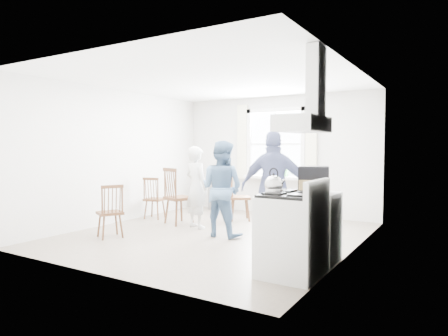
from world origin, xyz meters
TOP-DOWN VIEW (x-y plane):
  - room_shell at (0.00, 0.00)m, footprint 4.62×5.12m
  - window_assembly at (0.00, 2.45)m, footprint 1.88×0.24m
  - range_hood at (2.07, -1.35)m, footprint 0.45×0.76m
  - shelf_unit at (-1.40, 2.33)m, footprint 0.40×0.30m
  - gas_stove at (1.91, -1.35)m, footprint 0.68×0.76m
  - kettle at (1.72, -1.46)m, footprint 0.21×0.21m
  - low_cabinet at (1.98, -0.65)m, footprint 0.50×0.55m
  - stereo_stack at (1.94, -0.71)m, footprint 0.46×0.44m
  - cardboard_box at (1.95, -0.83)m, footprint 0.28×0.21m
  - windsor_chair_a at (-1.88, 0.54)m, footprint 0.43×0.43m
  - windsor_chair_b at (-1.16, 0.32)m, footprint 0.59×0.59m
  - windsor_chair_c at (-1.28, -1.12)m, footprint 0.49×0.50m
  - person_left at (-0.60, 0.29)m, footprint 0.69×0.69m
  - person_mid at (0.14, -0.03)m, footprint 0.80×0.80m
  - person_right at (1.11, -0.07)m, footprint 1.33×1.33m
  - potted_plant at (0.30, 2.36)m, footprint 0.22×0.22m
  - windsor_chair_d at (-0.39, 1.32)m, footprint 0.58×0.58m

SIDE VIEW (x-z plane):
  - shelf_unit at x=-1.40m, z-range 0.00..0.80m
  - low_cabinet at x=1.98m, z-range 0.00..0.90m
  - gas_stove at x=1.91m, z-range -0.08..1.04m
  - windsor_chair_a at x=-1.88m, z-range 0.10..0.97m
  - windsor_chair_c at x=-1.28m, z-range 0.10..0.98m
  - windsor_chair_d at x=-0.39m, z-range 0.11..1.12m
  - windsor_chair_b at x=-1.16m, z-range 0.12..1.22m
  - person_left at x=-0.60m, z-range 0.00..1.50m
  - person_mid at x=0.14m, z-range 0.00..1.59m
  - person_right at x=1.11m, z-range 0.00..1.73m
  - cardboard_box at x=1.95m, z-range 0.90..1.07m
  - potted_plant at x=0.30m, z-range 0.85..1.18m
  - kettle at x=1.72m, z-range 0.90..1.20m
  - stereo_stack at x=1.94m, z-range 0.90..1.24m
  - room_shell at x=0.00m, z-range -0.02..2.62m
  - window_assembly at x=0.00m, z-range 0.61..2.31m
  - range_hood at x=2.07m, z-range 1.43..2.37m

